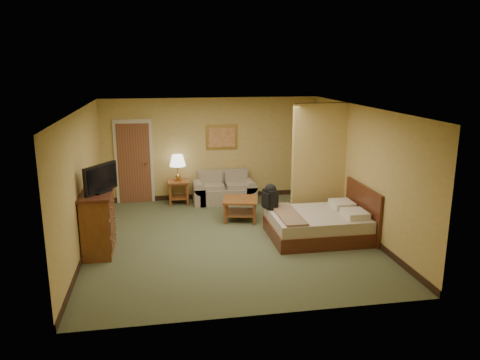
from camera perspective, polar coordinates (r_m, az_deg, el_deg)
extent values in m
plane|color=#4F5738|center=(9.48, -1.32, -7.14)|extent=(6.00, 6.00, 0.00)
plane|color=white|center=(8.88, -1.42, 8.72)|extent=(6.00, 6.00, 0.00)
cube|color=tan|center=(12.01, -3.50, 3.80)|extent=(5.50, 0.02, 2.60)
cube|color=tan|center=(9.11, -18.73, -0.18)|extent=(0.02, 6.00, 2.60)
cube|color=tan|center=(9.87, 14.63, 1.15)|extent=(0.02, 6.00, 2.60)
cube|color=tan|center=(10.48, 9.57, 2.14)|extent=(1.20, 0.15, 2.60)
cube|color=beige|center=(11.97, -12.79, 2.23)|extent=(0.94, 0.06, 2.10)
cube|color=brown|center=(11.96, -12.78, 1.98)|extent=(0.80, 0.04, 2.00)
cylinder|color=#B37F41|center=(11.90, -11.35, 1.99)|extent=(0.04, 0.12, 0.04)
cube|color=black|center=(12.27, -3.41, -1.92)|extent=(5.50, 0.02, 0.12)
cube|color=gray|center=(11.83, -1.89, -1.84)|extent=(1.29, 0.69, 0.39)
cube|color=gray|center=(12.01, -2.10, 0.36)|extent=(1.29, 0.17, 0.41)
cube|color=gray|center=(11.75, -5.01, -1.87)|extent=(0.28, 0.69, 0.43)
cube|color=gray|center=(11.92, 1.19, -1.59)|extent=(0.28, 0.69, 0.43)
cube|color=brown|center=(11.75, -7.55, -0.19)|extent=(0.53, 0.53, 0.04)
cube|color=brown|center=(11.86, -7.49, -2.08)|extent=(0.45, 0.45, 0.03)
cube|color=brown|center=(11.62, -8.51, -1.88)|extent=(0.05, 0.05, 0.54)
cube|color=brown|center=(11.63, -6.41, -1.79)|extent=(0.05, 0.05, 0.54)
cube|color=brown|center=(12.03, -8.56, -1.34)|extent=(0.05, 0.05, 0.54)
cube|color=brown|center=(12.04, -6.54, -1.25)|extent=(0.05, 0.05, 0.54)
cylinder|color=#B37F41|center=(11.74, -7.56, 0.02)|extent=(0.20, 0.20, 0.04)
cylinder|color=#B37F41|center=(11.69, -7.59, 1.22)|extent=(0.03, 0.03, 0.33)
cone|color=white|center=(11.64, -7.63, 2.38)|extent=(0.40, 0.40, 0.27)
cube|color=brown|center=(10.45, 0.04, -2.41)|extent=(0.90, 0.90, 0.04)
cube|color=brown|center=(10.54, 0.04, -3.99)|extent=(0.77, 0.77, 0.03)
cube|color=brown|center=(10.17, -1.45, -4.29)|extent=(0.05, 0.05, 0.45)
cube|color=brown|center=(10.89, 1.43, -3.05)|extent=(0.05, 0.05, 0.45)
cube|color=#B78E3F|center=(11.97, -2.25, 5.24)|extent=(0.81, 0.03, 0.63)
cube|color=#B86638|center=(11.95, -2.24, 5.22)|extent=(0.67, 0.02, 0.49)
cube|color=brown|center=(9.01, -16.89, -5.18)|extent=(0.50, 1.01, 1.10)
cube|color=#471E10|center=(8.84, -17.15, -1.64)|extent=(0.57, 1.08, 0.06)
cube|color=black|center=(8.82, -16.53, -1.34)|extent=(0.38, 0.42, 0.03)
cube|color=black|center=(8.76, -16.64, 0.22)|extent=(0.51, 0.74, 0.50)
cube|color=#471E10|center=(9.61, 9.33, -6.13)|extent=(1.89, 1.51, 0.28)
cube|color=beige|center=(9.52, 9.39, -4.68)|extent=(1.83, 1.45, 0.23)
cube|color=#471E10|center=(9.84, 14.72, -3.61)|extent=(0.06, 1.60, 1.04)
cube|color=silver|center=(9.41, 13.84, -4.05)|extent=(0.42, 0.52, 0.13)
cube|color=silver|center=(9.99, 12.34, -2.91)|extent=(0.42, 0.52, 0.13)
cube|color=#7E6144|center=(9.30, 5.84, -4.16)|extent=(0.42, 1.42, 0.05)
cube|color=black|center=(9.64, 3.71, -2.33)|extent=(0.30, 0.36, 0.40)
sphere|color=black|center=(9.59, 3.73, -1.18)|extent=(0.24, 0.24, 0.24)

